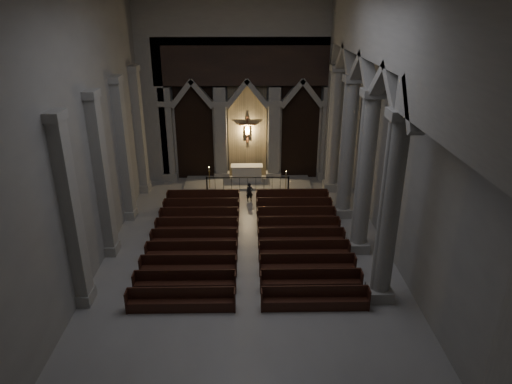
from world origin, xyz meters
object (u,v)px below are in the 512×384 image
worshipper (250,192)px  altar_rail (248,182)px  altar (247,173)px  pews (248,241)px  candle_stand_left (210,184)px  candle_stand_right (286,186)px

worshipper → altar_rail: bearing=78.3°
altar → altar_rail: (0.06, -1.70, 0.01)m
pews → worshipper: bearing=88.9°
worshipper → candle_stand_left: bearing=128.4°
altar → worshipper: bearing=-87.0°
altar_rail → worshipper: worshipper is taller
altar_rail → pews: bearing=-90.0°
altar_rail → candle_stand_right: candle_stand_right is taller
altar_rail → worshipper: (0.11, -1.50, -0.11)m
candle_stand_right → pews: 7.60m
candle_stand_right → pews: candle_stand_right is taller
candle_stand_left → altar: bearing=28.4°
pews → worshipper: 5.71m
candle_stand_right → pews: size_ratio=0.14×
altar_rail → pews: (0.00, -7.20, -0.39)m
altar → candle_stand_left: 2.80m
pews → altar_rail: bearing=90.0°
candle_stand_right → worshipper: (-2.37, -1.48, 0.21)m
altar_rail → candle_stand_right: size_ratio=3.75×
candle_stand_left → pews: 7.98m
candle_stand_right → pews: bearing=-109.1°
worshipper → pews: bearing=-107.2°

